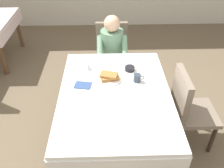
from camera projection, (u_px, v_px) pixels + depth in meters
ground_plane at (114, 140)px, 2.81m from camera, size 14.00×14.00×0.00m
dining_table_main at (115, 99)px, 2.42m from camera, size 1.12×1.52×0.74m
chair_diner at (112, 52)px, 3.42m from camera, size 0.44×0.45×0.93m
diner_person at (112, 48)px, 3.21m from camera, size 0.40×0.43×1.12m
chair_right_side at (188, 106)px, 2.51m from camera, size 0.45×0.44×0.93m
plate_breakfast at (109, 78)px, 2.53m from camera, size 0.28×0.28×0.02m
breakfast_stack at (109, 76)px, 2.50m from camera, size 0.21×0.15×0.06m
cup_coffee at (137, 78)px, 2.48m from camera, size 0.11×0.08×0.08m
bowl_butter at (130, 68)px, 2.65m from camera, size 0.11×0.11×0.04m
syrup_pitcher at (88, 67)px, 2.65m from camera, size 0.08×0.08×0.07m
fork_left_of_plate at (91, 80)px, 2.51m from camera, size 0.03×0.18×0.00m
knife_right_of_plate at (127, 80)px, 2.52m from camera, size 0.03×0.20×0.00m
spoon_near_edge at (114, 96)px, 2.31m from camera, size 0.15×0.05×0.00m
napkin_folded at (83, 85)px, 2.44m from camera, size 0.19×0.15×0.01m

